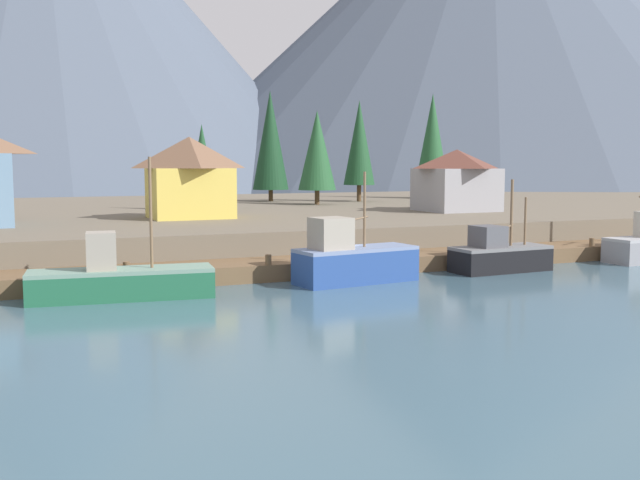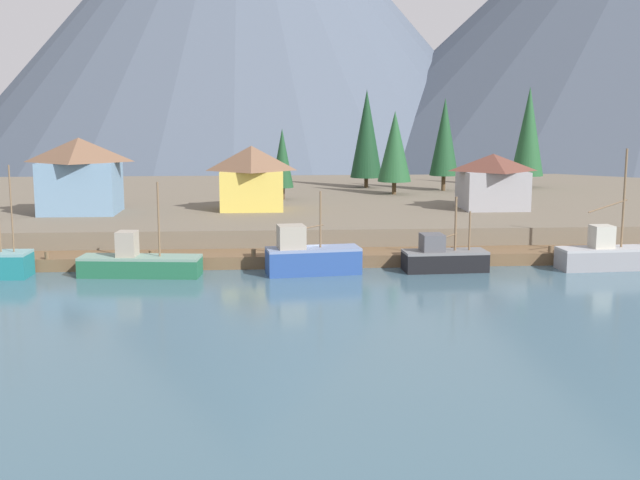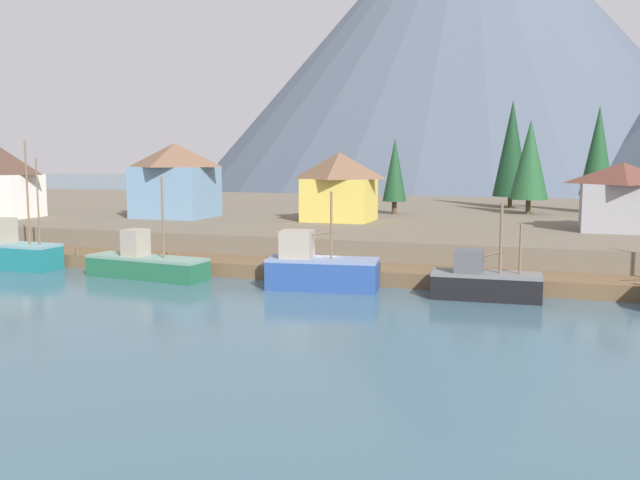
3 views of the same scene
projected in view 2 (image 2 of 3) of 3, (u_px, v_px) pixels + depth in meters
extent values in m
cube|color=#3D5B6B|center=(295.00, 236.00, 83.32)|extent=(400.00, 400.00, 1.00)
cube|color=brown|center=(303.00, 258.00, 65.44)|extent=(80.00, 4.00, 1.00)
cylinder|color=brown|center=(47.00, 262.00, 62.27)|extent=(0.36, 0.36, 1.60)
cylinder|color=brown|center=(151.00, 260.00, 62.81)|extent=(0.36, 0.36, 1.60)
cylinder|color=brown|center=(254.00, 259.00, 63.35)|extent=(0.36, 0.36, 1.60)
cylinder|color=brown|center=(354.00, 258.00, 63.88)|extent=(0.36, 0.36, 1.60)
cylinder|color=brown|center=(453.00, 257.00, 64.42)|extent=(0.36, 0.36, 1.60)
cylinder|color=brown|center=(550.00, 255.00, 64.96)|extent=(0.36, 0.36, 1.60)
cube|color=#665B4C|center=(291.00, 205.00, 94.85)|extent=(400.00, 56.00, 2.50)
cylinder|color=brown|center=(11.00, 209.00, 59.62)|extent=(0.12, 0.12, 6.52)
cube|color=#1E5B3D|center=(140.00, 267.00, 60.76)|extent=(9.32, 3.47, 1.33)
cube|color=gray|center=(140.00, 257.00, 60.64)|extent=(9.32, 3.47, 0.20)
cube|color=gray|center=(127.00, 244.00, 60.51)|extent=(1.60, 1.75, 1.89)
cylinder|color=brown|center=(159.00, 219.00, 60.10)|extent=(0.15, 0.15, 5.64)
cube|color=navy|center=(313.00, 262.00, 61.60)|extent=(7.42, 3.47, 1.84)
cube|color=#6C7DA2|center=(313.00, 249.00, 61.43)|extent=(7.42, 3.47, 0.20)
cube|color=gray|center=(291.00, 237.00, 60.94)|extent=(2.25, 2.13, 1.78)
cylinder|color=brown|center=(320.00, 219.00, 61.18)|extent=(0.15, 0.15, 4.33)
cylinder|color=brown|center=(309.00, 228.00, 61.10)|extent=(2.28, 0.40, 0.47)
cube|color=black|center=(445.00, 262.00, 62.67)|extent=(6.61, 2.80, 1.41)
cube|color=slate|center=(445.00, 252.00, 62.54)|extent=(6.61, 2.80, 0.20)
cube|color=#4C4C51|center=(432.00, 242.00, 62.29)|extent=(1.80, 1.98, 1.33)
cylinder|color=brown|center=(456.00, 224.00, 62.27)|extent=(0.18, 0.18, 4.21)
cylinder|color=brown|center=(470.00, 231.00, 62.50)|extent=(0.15, 0.15, 3.06)
cylinder|color=brown|center=(447.00, 237.00, 62.36)|extent=(1.68, 0.21, 0.62)
cube|color=gray|center=(615.00, 259.00, 63.48)|extent=(9.24, 3.01, 1.53)
cube|color=#9F9FA2|center=(615.00, 248.00, 63.34)|extent=(9.24, 3.01, 0.20)
cube|color=#B2AD9E|center=(602.00, 237.00, 63.02)|extent=(1.72, 1.62, 1.77)
cylinder|color=brown|center=(624.00, 198.00, 62.75)|extent=(0.18, 0.18, 7.78)
cylinder|color=brown|center=(608.00, 206.00, 62.68)|extent=(3.18, 0.32, 1.07)
cube|color=#6689A8|center=(81.00, 188.00, 77.68)|extent=(7.17, 6.13, 4.99)
pyramid|color=brown|center=(79.00, 150.00, 77.09)|extent=(7.53, 6.44, 2.32)
cube|color=gold|center=(252.00, 190.00, 80.39)|extent=(6.19, 5.19, 3.95)
pyramid|color=brown|center=(251.00, 158.00, 79.87)|extent=(6.50, 5.44, 2.47)
cube|color=gray|center=(492.00, 190.00, 81.19)|extent=(6.23, 5.92, 3.86)
pyramid|color=brown|center=(493.00, 162.00, 80.74)|extent=(6.54, 6.21, 1.72)
cylinder|color=#4C3823|center=(283.00, 193.00, 89.79)|extent=(0.50, 0.50, 1.34)
cone|color=#194223|center=(282.00, 158.00, 89.15)|extent=(2.49, 2.49, 6.57)
cylinder|color=#4C3823|center=(394.00, 188.00, 95.05)|extent=(0.50, 0.50, 1.54)
cone|color=#1E4C28|center=(395.00, 146.00, 94.25)|extent=(3.97, 3.97, 8.27)
cylinder|color=#4C3823|center=(526.00, 181.00, 103.56)|extent=(0.50, 0.50, 1.51)
cone|color=#1E4C28|center=(529.00, 131.00, 102.52)|extent=(4.10, 4.10, 11.33)
cylinder|color=#4C3823|center=(443.00, 183.00, 99.34)|extent=(0.50, 0.50, 1.90)
cone|color=#194223|center=(445.00, 137.00, 98.42)|extent=(3.53, 3.53, 9.46)
cylinder|color=#4C3823|center=(366.00, 182.00, 103.00)|extent=(0.50, 0.50, 1.35)
cone|color=#14381E|center=(367.00, 134.00, 101.98)|extent=(4.09, 4.09, 11.14)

